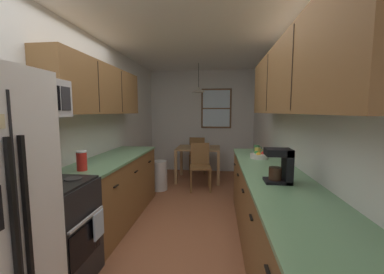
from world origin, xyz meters
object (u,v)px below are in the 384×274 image
at_px(microwave_over_range, 28,97).
at_px(storage_canister, 82,161).
at_px(dining_chair_near, 200,164).
at_px(mug_by_coffeemaker, 258,151).
at_px(dining_table, 198,152).
at_px(stove_range, 50,234).
at_px(fruit_bowl, 259,156).
at_px(dining_chair_far, 198,153).
at_px(mug_spare, 257,148).
at_px(table_serving_bowl, 202,147).
at_px(coffee_maker, 281,165).
at_px(trash_bin, 160,175).

distance_m(microwave_over_range, storage_canister, 0.82).
relative_size(dining_chair_near, mug_by_coffeemaker, 7.59).
xyz_separation_m(dining_table, mug_by_coffeemaker, (1.00, -1.67, 0.33)).
bearing_deg(dining_chair_near, mug_by_coffeemaker, -49.65).
bearing_deg(microwave_over_range, stove_range, -0.03).
relative_size(microwave_over_range, fruit_bowl, 2.52).
bearing_deg(fruit_bowl, dining_chair_near, 123.02).
bearing_deg(microwave_over_range, dining_chair_far, 75.33).
bearing_deg(microwave_over_range, mug_spare, 42.65).
height_order(microwave_over_range, fruit_bowl, microwave_over_range).
xyz_separation_m(dining_chair_far, table_serving_bowl, (0.15, -0.69, 0.27)).
height_order(stove_range, storage_canister, storage_canister).
distance_m(dining_chair_near, storage_canister, 2.54).
distance_m(coffee_maker, table_serving_bowl, 3.10).
distance_m(mug_spare, table_serving_bowl, 1.63).
relative_size(stove_range, dining_chair_far, 1.22).
distance_m(dining_table, fruit_bowl, 2.22).
xyz_separation_m(microwave_over_range, storage_canister, (0.11, 0.52, -0.63)).
height_order(dining_chair_near, coffee_maker, coffee_maker).
height_order(stove_range, trash_bin, stove_range).
bearing_deg(storage_canister, trash_bin, 81.80).
xyz_separation_m(trash_bin, table_serving_bowl, (0.77, 0.66, 0.48)).
distance_m(dining_chair_far, coffee_maker, 3.83).
relative_size(dining_table, mug_spare, 7.59).
distance_m(dining_chair_far, mug_by_coffeemaker, 2.55).
distance_m(microwave_over_range, dining_table, 3.68).
relative_size(coffee_maker, mug_by_coffeemaker, 2.52).
bearing_deg(trash_bin, mug_spare, -20.18).
relative_size(dining_chair_near, trash_bin, 1.58).
distance_m(dining_chair_near, trash_bin, 0.83).
height_order(microwave_over_range, table_serving_bowl, microwave_over_range).
xyz_separation_m(stove_range, dining_table, (0.99, 3.36, 0.15)).
height_order(stove_range, fruit_bowl, stove_range).
bearing_deg(coffee_maker, dining_table, 107.86).
bearing_deg(dining_chair_near, trash_bin, -168.63).
bearing_deg(storage_canister, coffee_maker, -6.09).
xyz_separation_m(coffee_maker, fruit_bowl, (-0.00, 1.08, -0.12)).
bearing_deg(dining_chair_near, coffee_maker, -69.94).
height_order(dining_table, coffee_maker, coffee_maker).
bearing_deg(microwave_over_range, table_serving_bowl, 70.14).
xyz_separation_m(microwave_over_range, mug_spare, (2.14, 1.97, -0.68)).
xyz_separation_m(microwave_over_range, dining_chair_near, (1.19, 2.76, -1.13)).
distance_m(trash_bin, fruit_bowl, 2.16).
relative_size(dining_table, trash_bin, 1.65).
distance_m(coffee_maker, mug_spare, 1.66).
bearing_deg(mug_by_coffeemaker, stove_range, -139.76).
height_order(mug_spare, table_serving_bowl, mug_spare).
distance_m(microwave_over_range, coffee_maker, 2.18).
relative_size(microwave_over_range, dining_chair_far, 0.66).
relative_size(mug_by_coffeemaker, table_serving_bowl, 0.64).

